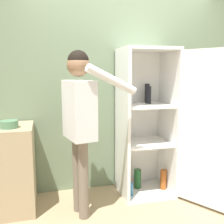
{
  "coord_description": "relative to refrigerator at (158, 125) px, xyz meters",
  "views": [
    {
      "loc": [
        -0.95,
        -2.29,
        1.52
      ],
      "look_at": [
        -0.19,
        0.65,
        1.05
      ],
      "focal_mm": 42.0,
      "sensor_mm": 36.0,
      "label": 1
    }
  ],
  "objects": [
    {
      "name": "wall_back",
      "position": [
        -0.36,
        0.42,
        0.39
      ],
      "size": [
        7.0,
        0.06,
        2.55
      ],
      "color": "gray",
      "rests_on": "ground_plane"
    },
    {
      "name": "person",
      "position": [
        -0.97,
        -0.23,
        0.23
      ],
      "size": [
        0.73,
        0.54,
        1.73
      ],
      "color": "#726656",
      "rests_on": "ground_plane"
    },
    {
      "name": "ground_plane",
      "position": [
        -0.36,
        -0.56,
        -0.88
      ],
      "size": [
        12.0,
        12.0,
        0.0
      ],
      "primitive_type": "plane",
      "color": "tan"
    },
    {
      "name": "refrigerator",
      "position": [
        0.0,
        0.0,
        0.0
      ],
      "size": [
        1.01,
        1.11,
        1.79
      ],
      "color": "white",
      "rests_on": "ground_plane"
    },
    {
      "name": "bowl",
      "position": [
        -1.68,
        -0.02,
        0.1
      ],
      "size": [
        0.18,
        0.18,
        0.08
      ],
      "color": "#517F5B",
      "rests_on": "counter"
    }
  ]
}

